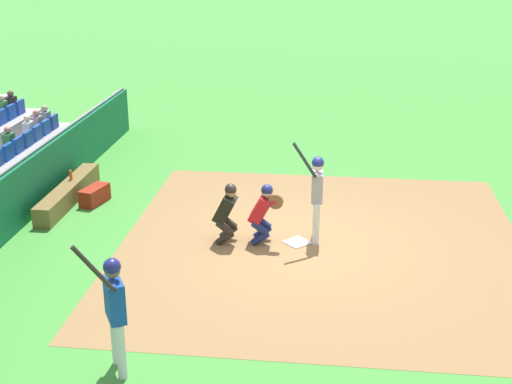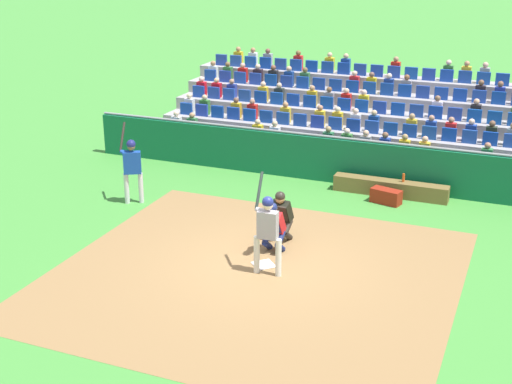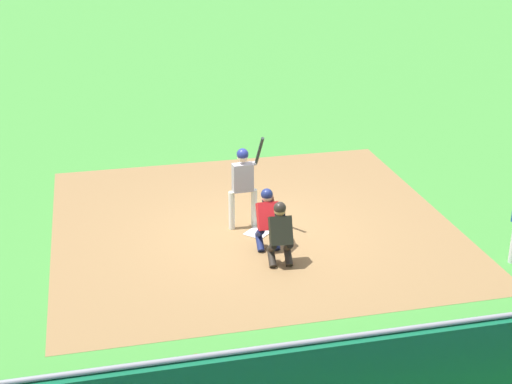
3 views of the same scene
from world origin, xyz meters
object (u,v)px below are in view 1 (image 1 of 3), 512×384
(catcher_crouching, at_px, (263,210))
(equipment_duffel_bag, at_px, (95,195))
(batter_at_plate, at_px, (317,189))
(dugout_bench, at_px, (68,193))
(water_bottle_on_bench, at_px, (71,175))
(home_plate_umpire, at_px, (227,210))
(home_plate_marker, at_px, (297,242))
(on_deck_batter, at_px, (114,303))

(catcher_crouching, relative_size, equipment_duffel_bag, 1.56)
(batter_at_plate, distance_m, catcher_crouching, 1.15)
(dugout_bench, relative_size, equipment_duffel_bag, 3.91)
(dugout_bench, distance_m, water_bottle_on_bench, 0.48)
(batter_at_plate, relative_size, home_plate_umpire, 1.68)
(catcher_crouching, distance_m, dugout_bench, 5.05)
(dugout_bench, bearing_deg, home_plate_marker, 73.17)
(catcher_crouching, xyz_separation_m, equipment_duffel_bag, (-1.71, -4.11, -0.51))
(dugout_bench, bearing_deg, home_plate_umpire, 66.40)
(home_plate_umpire, height_order, equipment_duffel_bag, home_plate_umpire)
(home_plate_marker, relative_size, water_bottle_on_bench, 1.87)
(batter_at_plate, relative_size, dugout_bench, 0.68)
(dugout_bench, bearing_deg, on_deck_batter, 26.63)
(water_bottle_on_bench, bearing_deg, equipment_duffel_bag, 64.29)
(home_plate_umpire, xyz_separation_m, water_bottle_on_bench, (-2.09, -4.05, -0.14))
(equipment_duffel_bag, bearing_deg, dugout_bench, -74.27)
(home_plate_marker, bearing_deg, dugout_bench, -106.83)
(catcher_crouching, xyz_separation_m, dugout_bench, (-1.69, -4.73, -0.49))
(catcher_crouching, relative_size, home_plate_umpire, 0.99)
(batter_at_plate, height_order, water_bottle_on_bench, batter_at_plate)
(dugout_bench, distance_m, equipment_duffel_bag, 0.62)
(water_bottle_on_bench, xyz_separation_m, on_deck_batter, (6.64, 3.20, 0.55))
(home_plate_marker, relative_size, catcher_crouching, 0.35)
(catcher_crouching, bearing_deg, water_bottle_on_bench, -113.00)
(home_plate_marker, bearing_deg, on_deck_batter, -25.81)
(home_plate_umpire, bearing_deg, dugout_bench, -113.60)
(catcher_crouching, height_order, on_deck_batter, on_deck_batter)
(batter_at_plate, bearing_deg, dugout_bench, -103.83)
(water_bottle_on_bench, bearing_deg, catcher_crouching, 67.00)
(batter_at_plate, relative_size, on_deck_batter, 1.01)
(batter_at_plate, distance_m, on_deck_batter, 5.54)
(home_plate_marker, distance_m, equipment_duffel_bag, 5.08)
(batter_at_plate, xyz_separation_m, equipment_duffel_bag, (-1.44, -5.16, -0.90))
(catcher_crouching, xyz_separation_m, home_plate_umpire, (0.06, -0.72, -0.01))
(catcher_crouching, bearing_deg, home_plate_marker, 94.26)
(batter_at_plate, bearing_deg, water_bottle_on_bench, -106.82)
(catcher_crouching, height_order, dugout_bench, catcher_crouching)
(equipment_duffel_bag, bearing_deg, water_bottle_on_bench, -101.64)
(dugout_bench, relative_size, water_bottle_on_bench, 13.51)
(home_plate_marker, bearing_deg, batter_at_plate, 121.54)
(home_plate_umpire, relative_size, equipment_duffel_bag, 1.57)
(water_bottle_on_bench, xyz_separation_m, equipment_duffel_bag, (0.32, 0.66, -0.36))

